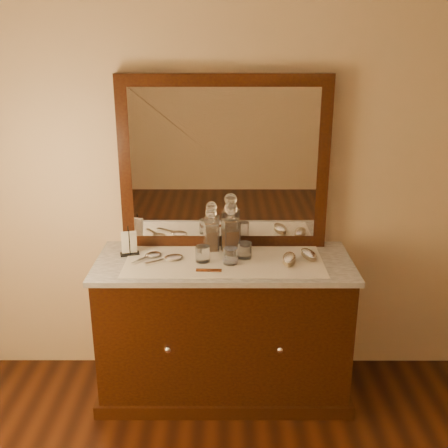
{
  "coord_description": "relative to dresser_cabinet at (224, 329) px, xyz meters",
  "views": [
    {
      "loc": [
        0.01,
        -0.78,
        2.01
      ],
      "look_at": [
        0.0,
        1.85,
        1.1
      ],
      "focal_mm": 42.37,
      "sensor_mm": 36.0,
      "label": 1
    }
  ],
  "objects": [
    {
      "name": "room_shell",
      "position": [
        0.0,
        -1.96,
        0.99
      ],
      "size": [
        8.5,
        9.0,
        2.8
      ],
      "color": "black",
      "rests_on": "ground"
    },
    {
      "name": "dresser_cabinet",
      "position": [
        0.0,
        0.0,
        0.0
      ],
      "size": [
        1.4,
        0.55,
        0.82
      ],
      "primitive_type": "cube",
      "color": "black",
      "rests_on": "floor"
    },
    {
      "name": "dresser_plinth",
      "position": [
        0.0,
        0.0,
        -0.37
      ],
      "size": [
        1.46,
        0.59,
        0.08
      ],
      "primitive_type": "cube",
      "color": "black",
      "rests_on": "floor"
    },
    {
      "name": "knob_left",
      "position": [
        -0.3,
        -0.28,
        0.04
      ],
      "size": [
        0.04,
        0.04,
        0.04
      ],
      "primitive_type": "sphere",
      "color": "silver",
      "rests_on": "dresser_cabinet"
    },
    {
      "name": "knob_right",
      "position": [
        0.3,
        -0.28,
        0.04
      ],
      "size": [
        0.04,
        0.04,
        0.04
      ],
      "primitive_type": "sphere",
      "color": "silver",
      "rests_on": "dresser_cabinet"
    },
    {
      "name": "marble_top",
      "position": [
        0.0,
        0.0,
        0.42
      ],
      "size": [
        1.44,
        0.59,
        0.03
      ],
      "primitive_type": "cube",
      "color": "silver",
      "rests_on": "dresser_cabinet"
    },
    {
      "name": "mirror_frame",
      "position": [
        0.0,
        0.25,
        0.94
      ],
      "size": [
        1.2,
        0.08,
        1.0
      ],
      "primitive_type": "cube",
      "color": "black",
      "rests_on": "marble_top"
    },
    {
      "name": "mirror_glass",
      "position": [
        0.0,
        0.21,
        0.94
      ],
      "size": [
        1.06,
        0.01,
        0.86
      ],
      "primitive_type": "cube",
      "color": "white",
      "rests_on": "marble_top"
    },
    {
      "name": "lace_runner",
      "position": [
        0.0,
        -0.02,
        0.44
      ],
      "size": [
        1.1,
        0.45,
        0.0
      ],
      "primitive_type": "cube",
      "color": "silver",
      "rests_on": "marble_top"
    },
    {
      "name": "pin_dish",
      "position": [
        0.04,
        -0.01,
        0.45
      ],
      "size": [
        0.1,
        0.1,
        0.02
      ],
      "primitive_type": "cylinder",
      "rotation": [
        0.0,
        0.0,
        0.2
      ],
      "color": "white",
      "rests_on": "lace_runner"
    },
    {
      "name": "comb",
      "position": [
        -0.08,
        -0.15,
        0.45
      ],
      "size": [
        0.14,
        0.03,
        0.01
      ],
      "primitive_type": "cube",
      "rotation": [
        0.0,
        0.0,
        -0.04
      ],
      "color": "brown",
      "rests_on": "lace_runner"
    },
    {
      "name": "napkin_rack",
      "position": [
        -0.54,
        0.09,
        0.51
      ],
      "size": [
        0.12,
        0.09,
        0.16
      ],
      "color": "black",
      "rests_on": "marble_top"
    },
    {
      "name": "decanter_left",
      "position": [
        -0.08,
        0.15,
        0.54
      ],
      "size": [
        0.09,
        0.09,
        0.26
      ],
      "color": "#995216",
      "rests_on": "lace_runner"
    },
    {
      "name": "decanter_right",
      "position": [
        0.04,
        0.11,
        0.56
      ],
      "size": [
        0.11,
        0.11,
        0.3
      ],
      "color": "#995216",
      "rests_on": "lace_runner"
    },
    {
      "name": "brush_near",
      "position": [
        0.36,
        -0.05,
        0.47
      ],
      "size": [
        0.1,
        0.17,
        0.04
      ],
      "color": "#8F7758",
      "rests_on": "lace_runner"
    },
    {
      "name": "brush_far",
      "position": [
        0.48,
        0.02,
        0.46
      ],
      "size": [
        0.1,
        0.16,
        0.04
      ],
      "color": "#8F7758",
      "rests_on": "lace_runner"
    },
    {
      "name": "hand_mirror_outer",
      "position": [
        -0.42,
        0.04,
        0.45
      ],
      "size": [
        0.17,
        0.2,
        0.02
      ],
      "color": "silver",
      "rests_on": "lace_runner"
    },
    {
      "name": "hand_mirror_inner",
      "position": [
        -0.3,
        -0.0,
        0.45
      ],
      "size": [
        0.22,
        0.17,
        0.02
      ],
      "color": "silver",
      "rests_on": "lace_runner"
    },
    {
      "name": "tumblers",
      "position": [
        0.01,
        -0.02,
        0.49
      ],
      "size": [
        0.31,
        0.16,
        0.09
      ],
      "color": "white",
      "rests_on": "lace_runner"
    }
  ]
}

